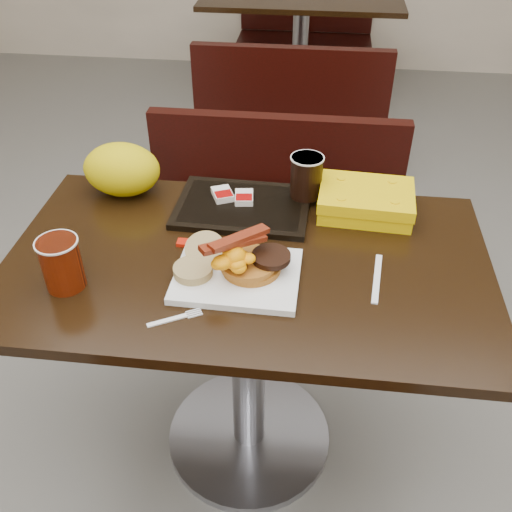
# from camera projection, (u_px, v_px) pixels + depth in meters

# --- Properties ---
(floor) EXTENTS (6.00, 7.00, 0.01)m
(floor) POSITION_uv_depth(u_px,v_px,m) (249.00, 438.00, 1.88)
(floor) COLOR gray
(floor) RESTS_ON ground
(table_near) EXTENTS (1.20, 0.70, 0.75)m
(table_near) POSITION_uv_depth(u_px,v_px,m) (248.00, 361.00, 1.65)
(table_near) COLOR black
(table_near) RESTS_ON floor
(bench_near_n) EXTENTS (1.00, 0.46, 0.72)m
(bench_near_n) POSITION_uv_depth(u_px,v_px,m) (271.00, 227.00, 2.21)
(bench_near_n) COLOR black
(bench_near_n) RESTS_ON floor
(table_far) EXTENTS (1.20, 0.70, 0.75)m
(table_far) POSITION_uv_depth(u_px,v_px,m) (300.00, 56.00, 3.69)
(table_far) COLOR black
(table_far) RESTS_ON floor
(bench_far_s) EXTENTS (1.00, 0.46, 0.72)m
(bench_far_s) POSITION_uv_depth(u_px,v_px,m) (292.00, 102.00, 3.15)
(bench_far_s) COLOR black
(bench_far_s) RESTS_ON floor
(bench_far_n) EXTENTS (1.00, 0.46, 0.72)m
(bench_far_n) POSITION_uv_depth(u_px,v_px,m) (305.00, 27.00, 4.24)
(bench_far_n) COLOR black
(bench_far_n) RESTS_ON floor
(platter) EXTENTS (0.30, 0.23, 0.02)m
(platter) POSITION_uv_depth(u_px,v_px,m) (237.00, 276.00, 1.35)
(platter) COLOR white
(platter) RESTS_ON table_near
(pancake_stack) EXTENTS (0.14, 0.14, 0.03)m
(pancake_stack) POSITION_uv_depth(u_px,v_px,m) (251.00, 264.00, 1.35)
(pancake_stack) COLOR #A9641C
(pancake_stack) RESTS_ON platter
(sausage_patty) EXTENTS (0.11, 0.11, 0.01)m
(sausage_patty) POSITION_uv_depth(u_px,v_px,m) (271.00, 257.00, 1.34)
(sausage_patty) COLOR black
(sausage_patty) RESTS_ON pancake_stack
(scrambled_eggs) EXTENTS (0.11, 0.09, 0.05)m
(scrambled_eggs) POSITION_uv_depth(u_px,v_px,m) (234.00, 258.00, 1.31)
(scrambled_eggs) COLOR #FF9D05
(scrambled_eggs) RESTS_ON pancake_stack
(bacon_strips) EXTENTS (0.18, 0.16, 0.01)m
(bacon_strips) POSITION_uv_depth(u_px,v_px,m) (233.00, 242.00, 1.30)
(bacon_strips) COLOR #4C0F05
(bacon_strips) RESTS_ON scrambled_eggs
(muffin_bottom) EXTENTS (0.10, 0.10, 0.02)m
(muffin_bottom) POSITION_uv_depth(u_px,v_px,m) (193.00, 270.00, 1.34)
(muffin_bottom) COLOR tan
(muffin_bottom) RESTS_ON platter
(muffin_top) EXTENTS (0.11, 0.11, 0.06)m
(muffin_top) POSITION_uv_depth(u_px,v_px,m) (205.00, 250.00, 1.38)
(muffin_top) COLOR tan
(muffin_top) RESTS_ON platter
(coffee_cup_near) EXTENTS (0.11, 0.11, 0.13)m
(coffee_cup_near) POSITION_uv_depth(u_px,v_px,m) (62.00, 264.00, 1.30)
(coffee_cup_near) COLOR maroon
(coffee_cup_near) RESTS_ON table_near
(fork) EXTENTS (0.12, 0.08, 0.00)m
(fork) POSITION_uv_depth(u_px,v_px,m) (167.00, 321.00, 1.25)
(fork) COLOR white
(fork) RESTS_ON table_near
(knife) EXTENTS (0.03, 0.18, 0.00)m
(knife) POSITION_uv_depth(u_px,v_px,m) (377.00, 278.00, 1.36)
(knife) COLOR white
(knife) RESTS_ON table_near
(condiment_syrup) EXTENTS (0.04, 0.03, 0.01)m
(condiment_syrup) POSITION_uv_depth(u_px,v_px,m) (184.00, 243.00, 1.46)
(condiment_syrup) COLOR #BA1807
(condiment_syrup) RESTS_ON table_near
(condiment_ketchup) EXTENTS (0.05, 0.04, 0.01)m
(condiment_ketchup) POSITION_uv_depth(u_px,v_px,m) (218.00, 252.00, 1.43)
(condiment_ketchup) COLOR #8C0504
(condiment_ketchup) RESTS_ON table_near
(tray) EXTENTS (0.37, 0.27, 0.02)m
(tray) POSITION_uv_depth(u_px,v_px,m) (243.00, 207.00, 1.59)
(tray) COLOR black
(tray) RESTS_ON table_near
(hashbrown_sleeve_left) EXTENTS (0.08, 0.08, 0.02)m
(hashbrown_sleeve_left) POSITION_uv_depth(u_px,v_px,m) (223.00, 194.00, 1.61)
(hashbrown_sleeve_left) COLOR silver
(hashbrown_sleeve_left) RESTS_ON tray
(hashbrown_sleeve_right) EXTENTS (0.06, 0.07, 0.02)m
(hashbrown_sleeve_right) POSITION_uv_depth(u_px,v_px,m) (244.00, 197.00, 1.60)
(hashbrown_sleeve_right) COLOR silver
(hashbrown_sleeve_right) RESTS_ON tray
(coffee_cup_far) EXTENTS (0.11, 0.11, 0.12)m
(coffee_cup_far) POSITION_uv_depth(u_px,v_px,m) (306.00, 177.00, 1.58)
(coffee_cup_far) COLOR black
(coffee_cup_far) RESTS_ON tray
(clamshell) EXTENTS (0.27, 0.21, 0.07)m
(clamshell) POSITION_uv_depth(u_px,v_px,m) (366.00, 201.00, 1.57)
(clamshell) COLOR #E8BC03
(clamshell) RESTS_ON table_near
(paper_bag) EXTENTS (0.25, 0.21, 0.15)m
(paper_bag) POSITION_uv_depth(u_px,v_px,m) (122.00, 169.00, 1.62)
(paper_bag) COLOR yellow
(paper_bag) RESTS_ON table_near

